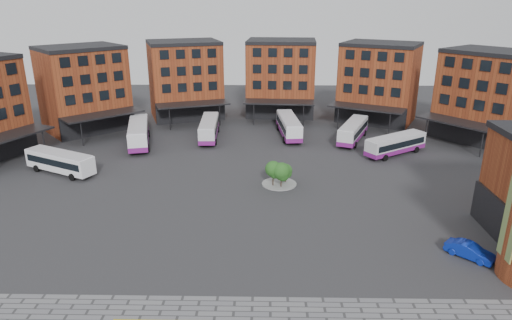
{
  "coord_description": "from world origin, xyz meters",
  "views": [
    {
      "loc": [
        0.07,
        -41.4,
        22.59
      ],
      "look_at": [
        -0.91,
        9.96,
        4.0
      ],
      "focal_mm": 32.0,
      "sensor_mm": 36.0,
      "label": 1
    }
  ],
  "objects_px": {
    "bus_e": "(353,131)",
    "bus_f": "(396,144)",
    "bus_d": "(289,126)",
    "blue_car": "(470,251)",
    "tree_island": "(280,172)",
    "bus_b": "(139,133)",
    "bus_c": "(209,128)",
    "bus_a": "(60,161)"
  },
  "relations": [
    {
      "from": "tree_island",
      "to": "bus_e",
      "type": "distance_m",
      "value": 22.94
    },
    {
      "from": "bus_c",
      "to": "bus_d",
      "type": "xyz_separation_m",
      "value": [
        13.35,
        1.51,
        0.05
      ]
    },
    {
      "from": "bus_f",
      "to": "blue_car",
      "type": "bearing_deg",
      "value": -35.57
    },
    {
      "from": "bus_c",
      "to": "blue_car",
      "type": "xyz_separation_m",
      "value": [
        27.99,
        -36.46,
        -1.04
      ]
    },
    {
      "from": "bus_e",
      "to": "bus_c",
      "type": "bearing_deg",
      "value": -159.13
    },
    {
      "from": "bus_b",
      "to": "bus_d",
      "type": "relative_size",
      "value": 1.08
    },
    {
      "from": "bus_b",
      "to": "bus_c",
      "type": "xyz_separation_m",
      "value": [
        10.86,
        3.55,
        -0.18
      ]
    },
    {
      "from": "bus_a",
      "to": "bus_d",
      "type": "distance_m",
      "value": 36.15
    },
    {
      "from": "bus_a",
      "to": "bus_c",
      "type": "relative_size",
      "value": 0.92
    },
    {
      "from": "bus_a",
      "to": "bus_d",
      "type": "relative_size",
      "value": 0.88
    },
    {
      "from": "bus_d",
      "to": "bus_e",
      "type": "relative_size",
      "value": 1.06
    },
    {
      "from": "bus_a",
      "to": "bus_c",
      "type": "xyz_separation_m",
      "value": [
        18.12,
        16.29,
        -0.04
      ]
    },
    {
      "from": "bus_c",
      "to": "bus_d",
      "type": "bearing_deg",
      "value": 4.16
    },
    {
      "from": "bus_a",
      "to": "bus_e",
      "type": "xyz_separation_m",
      "value": [
        41.88,
        15.36,
        -0.07
      ]
    },
    {
      "from": "bus_f",
      "to": "tree_island",
      "type": "bearing_deg",
      "value": -88.86
    },
    {
      "from": "bus_a",
      "to": "tree_island",
      "type": "bearing_deg",
      "value": -70.89
    },
    {
      "from": "bus_b",
      "to": "bus_d",
      "type": "bearing_deg",
      "value": -1.48
    },
    {
      "from": "bus_e",
      "to": "bus_a",
      "type": "bearing_deg",
      "value": -136.74
    },
    {
      "from": "bus_d",
      "to": "blue_car",
      "type": "distance_m",
      "value": 40.71
    },
    {
      "from": "bus_d",
      "to": "blue_car",
      "type": "relative_size",
      "value": 2.81
    },
    {
      "from": "tree_island",
      "to": "bus_e",
      "type": "relative_size",
      "value": 0.39
    },
    {
      "from": "bus_e",
      "to": "bus_f",
      "type": "distance_m",
      "value": 8.53
    },
    {
      "from": "bus_a",
      "to": "bus_f",
      "type": "bearing_deg",
      "value": -53.15
    },
    {
      "from": "tree_island",
      "to": "bus_f",
      "type": "height_order",
      "value": "tree_island"
    },
    {
      "from": "bus_d",
      "to": "bus_e",
      "type": "distance_m",
      "value": 10.7
    },
    {
      "from": "bus_c",
      "to": "bus_d",
      "type": "height_order",
      "value": "bus_d"
    },
    {
      "from": "bus_a",
      "to": "bus_e",
      "type": "bearing_deg",
      "value": -43.31
    },
    {
      "from": "bus_a",
      "to": "bus_b",
      "type": "xyz_separation_m",
      "value": [
        7.26,
        12.75,
        0.14
      ]
    },
    {
      "from": "bus_d",
      "to": "blue_car",
      "type": "height_order",
      "value": "bus_d"
    },
    {
      "from": "bus_d",
      "to": "bus_b",
      "type": "bearing_deg",
      "value": -174.4
    },
    {
      "from": "bus_d",
      "to": "bus_f",
      "type": "relative_size",
      "value": 1.17
    },
    {
      "from": "tree_island",
      "to": "bus_b",
      "type": "height_order",
      "value": "bus_b"
    },
    {
      "from": "bus_c",
      "to": "bus_d",
      "type": "distance_m",
      "value": 13.44
    },
    {
      "from": "tree_island",
      "to": "bus_f",
      "type": "bearing_deg",
      "value": 34.93
    },
    {
      "from": "bus_f",
      "to": "bus_b",
      "type": "bearing_deg",
      "value": -129.83
    },
    {
      "from": "tree_island",
      "to": "bus_a",
      "type": "relative_size",
      "value": 0.42
    },
    {
      "from": "bus_e",
      "to": "bus_f",
      "type": "height_order",
      "value": "bus_e"
    },
    {
      "from": "bus_e",
      "to": "bus_b",
      "type": "bearing_deg",
      "value": -152.56
    },
    {
      "from": "bus_b",
      "to": "bus_e",
      "type": "height_order",
      "value": "bus_b"
    },
    {
      "from": "blue_car",
      "to": "bus_f",
      "type": "bearing_deg",
      "value": 41.48
    },
    {
      "from": "bus_d",
      "to": "bus_f",
      "type": "bearing_deg",
      "value": -37.02
    },
    {
      "from": "bus_b",
      "to": "bus_e",
      "type": "distance_m",
      "value": 34.72
    }
  ]
}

